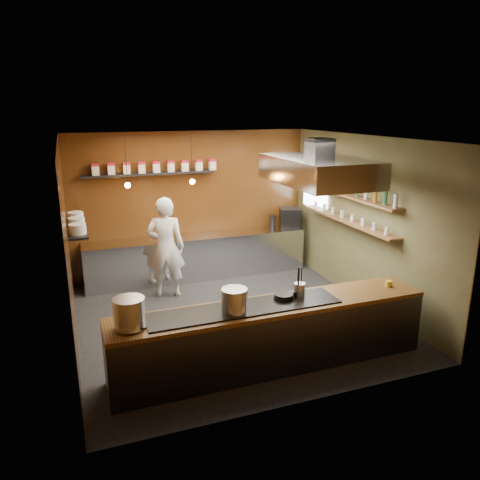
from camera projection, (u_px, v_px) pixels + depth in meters
name	position (u px, v px, depth m)	size (l,w,h in m)	color
floor	(233.00, 319.00, 7.94)	(5.00, 5.00, 0.00)	black
back_wall	(193.00, 204.00, 9.78)	(5.00, 5.00, 0.00)	#3E200B
left_wall	(68.00, 249.00, 6.69)	(5.00, 5.00, 0.00)	#3E200B
right_wall	(364.00, 221.00, 8.36)	(5.00, 5.00, 0.00)	#4D4B2B
ceiling	(232.00, 138.00, 7.12)	(5.00, 5.00, 0.00)	silver
window_pane	(316.00, 185.00, 9.77)	(1.00, 1.00, 0.00)	white
prep_counter	(198.00, 257.00, 9.77)	(4.60, 0.65, 0.90)	silver
pass_counter	(272.00, 335.00, 6.37)	(4.40, 0.72, 0.94)	#38383D
tin_shelf	(149.00, 174.00, 9.16)	(2.60, 0.26, 0.04)	black
plate_shelf	(77.00, 228.00, 7.63)	(0.30, 1.40, 0.04)	black
bottle_shelf_upper	(348.00, 195.00, 8.47)	(0.26, 2.80, 0.04)	brown
bottle_shelf_lower	(347.00, 220.00, 8.59)	(0.26, 2.80, 0.04)	brown
extractor_hood	(319.00, 170.00, 7.33)	(1.20, 2.00, 0.72)	#38383D
pendant_left	(128.00, 182.00, 8.41)	(0.10, 0.10, 0.95)	black
pendant_right	(192.00, 179.00, 8.81)	(0.10, 0.10, 0.95)	black
storage_tins	(156.00, 167.00, 9.17)	(2.43, 0.13, 0.22)	beige
plate_stacks	(76.00, 223.00, 7.60)	(0.26, 1.16, 0.16)	silver
bottles	(349.00, 188.00, 8.43)	(0.06, 2.66, 0.24)	silver
wine_glasses	(347.00, 216.00, 8.57)	(0.07, 2.37, 0.13)	silver
stockpot_large	(129.00, 313.00, 5.51)	(0.38, 0.38, 0.36)	silver
stockpot_small	(234.00, 300.00, 5.92)	(0.34, 0.34, 0.31)	silver
utensil_crock	(299.00, 290.00, 6.41)	(0.16, 0.16, 0.20)	silver
frying_pan	(284.00, 296.00, 6.37)	(0.45, 0.28, 0.07)	black
butter_jar	(389.00, 284.00, 6.87)	(0.09, 0.09, 0.08)	gold
espresso_machine	(290.00, 218.00, 10.27)	(0.43, 0.41, 0.43)	black
chef	(166.00, 247.00, 8.67)	(0.69, 0.46, 1.90)	white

